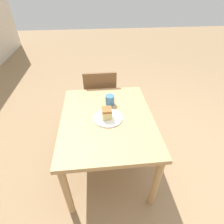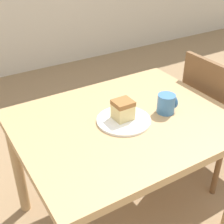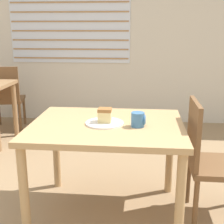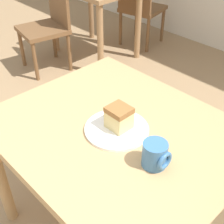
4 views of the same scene
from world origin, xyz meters
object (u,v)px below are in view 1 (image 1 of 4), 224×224
at_px(chair_near_window, 100,97).
at_px(coffee_mug, 110,100).
at_px(dining_table_near, 107,125).
at_px(cake_slice, 107,113).
at_px(plate, 108,118).

xyz_separation_m(chair_near_window, coffee_mug, (-0.51, -0.08, 0.29)).
height_order(dining_table_near, cake_slice, cake_slice).
bearing_deg(plate, coffee_mug, -9.17).
bearing_deg(dining_table_near, chair_near_window, 2.79).
bearing_deg(coffee_mug, chair_near_window, 9.29).
xyz_separation_m(dining_table_near, chair_near_window, (0.73, 0.04, -0.15)).
relative_size(chair_near_window, coffee_mug, 8.85).
xyz_separation_m(dining_table_near, cake_slice, (-0.01, 0.00, 0.16)).
distance_m(dining_table_near, plate, 0.10).
bearing_deg(dining_table_near, cake_slice, 175.08).
distance_m(chair_near_window, cake_slice, 0.80).
xyz_separation_m(dining_table_near, coffee_mug, (0.22, -0.05, 0.14)).
bearing_deg(coffee_mug, plate, 170.83).
bearing_deg(cake_slice, dining_table_near, -4.92).
distance_m(chair_near_window, coffee_mug, 0.59).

